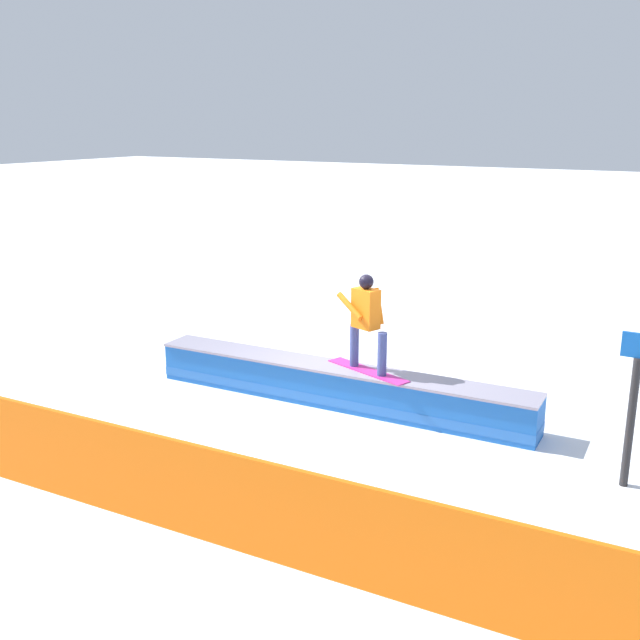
{
  "coord_description": "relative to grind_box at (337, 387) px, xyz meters",
  "views": [
    {
      "loc": [
        -5.16,
        9.64,
        4.34
      ],
      "look_at": [
        -0.26,
        0.99,
        1.65
      ],
      "focal_mm": 41.58,
      "sensor_mm": 36.0,
      "label": 1
    }
  ],
  "objects": [
    {
      "name": "grind_box",
      "position": [
        0.0,
        0.0,
        0.0
      ],
      "size": [
        6.32,
        0.85,
        0.63
      ],
      "color": "blue",
      "rests_on": "ground_plane"
    },
    {
      "name": "safety_fence",
      "position": [
        0.0,
        4.14,
        0.25
      ],
      "size": [
        12.25,
        0.45,
        1.08
      ],
      "primitive_type": "cube",
      "rotation": [
        0.0,
        0.0,
        0.03
      ],
      "color": "orange",
      "rests_on": "ground_plane"
    },
    {
      "name": "trail_marker",
      "position": [
        -4.34,
        0.62,
        0.75
      ],
      "size": [
        0.4,
        0.1,
        1.94
      ],
      "color": "#262628",
      "rests_on": "ground_plane"
    },
    {
      "name": "ground_plane",
      "position": [
        0.0,
        0.0,
        -0.29
      ],
      "size": [
        120.0,
        120.0,
        0.0
      ],
      "primitive_type": "plane",
      "color": "white"
    },
    {
      "name": "snowboarder",
      "position": [
        -0.48,
        -0.03,
        1.16
      ],
      "size": [
        1.52,
        0.76,
        1.5
      ],
      "color": "#C82B8C",
      "rests_on": "grind_box"
    }
  ]
}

